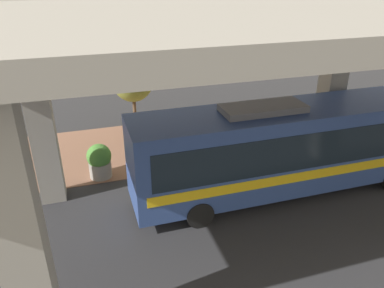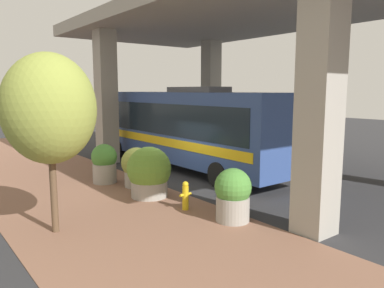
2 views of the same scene
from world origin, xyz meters
name	(u,v)px [view 1 (image 1 of 2)]	position (x,y,z in m)	size (l,w,h in m)	color
ground_plane	(197,168)	(0.00, 0.00, 0.00)	(80.00, 80.00, 0.00)	#2D2D30
sidewalk_strip	(180,141)	(-3.00, 0.00, 0.01)	(6.00, 40.00, 0.02)	#845B47
overpass	(241,41)	(4.00, 0.00, 6.40)	(9.40, 20.33, 7.27)	#9E998E
bus	(288,145)	(2.78, 2.78, 2.08)	(2.66, 12.29, 3.85)	#334C8C
fire_hydrant	(136,157)	(-1.04, -2.62, 0.46)	(0.41, 0.20, 0.92)	gold
planter_front	(176,143)	(-1.17, -0.70, 0.86)	(1.54, 1.54, 1.78)	#9E998E
planter_middle	(99,161)	(-0.58, -4.24, 0.78)	(1.05, 1.05, 1.54)	#9E998E
planter_back	(228,133)	(-1.54, 2.12, 0.81)	(1.02, 1.02, 1.58)	#9E998E
planter_extra	(208,143)	(-0.83, 0.80, 0.79)	(1.16, 1.16, 1.54)	#9E998E
street_tree_near	(132,75)	(-4.83, -1.98, 3.23)	(2.33, 2.33, 4.64)	brown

